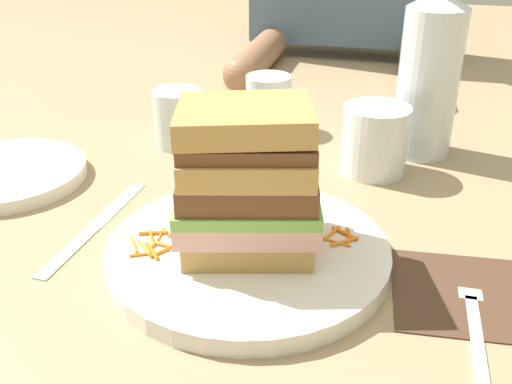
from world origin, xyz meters
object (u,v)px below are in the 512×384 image
object	(u,v)px
side_plate	(6,174)
empty_tumbler_1	(178,118)
empty_tumbler_0	(269,103)
fork	(474,309)
main_plate	(248,252)
sandwich	(247,181)
napkin_dark	(471,296)
knife	(93,228)
juice_glass	(374,143)
water_bottle	(429,73)

from	to	relation	value
side_plate	empty_tumbler_1	bearing A→B (deg)	43.23
empty_tumbler_0	fork	bearing A→B (deg)	-54.81
side_plate	main_plate	bearing A→B (deg)	-16.25
sandwich	napkin_dark	xyz separation A→B (m)	(0.20, -0.01, -0.08)
sandwich	napkin_dark	world-z (taller)	sandwich
knife	juice_glass	world-z (taller)	juice_glass
knife	juice_glass	bearing A→B (deg)	38.24
empty_tumbler_0	empty_tumbler_1	bearing A→B (deg)	-139.81
main_plate	juice_glass	distance (m)	0.25
water_bottle	knife	bearing A→B (deg)	-138.65
sandwich	juice_glass	bearing A→B (deg)	66.39
main_plate	fork	bearing A→B (deg)	-8.71
knife	water_bottle	size ratio (longest dim) A/B	0.82
fork	empty_tumbler_0	distance (m)	0.45
water_bottle	empty_tumbler_1	world-z (taller)	water_bottle
napkin_dark	juice_glass	distance (m)	0.26
fork	side_plate	size ratio (longest dim) A/B	0.88
napkin_dark	juice_glass	bearing A→B (deg)	113.22
main_plate	sandwich	distance (m)	0.07
knife	juice_glass	xyz separation A→B (m)	(0.27, 0.21, 0.04)
knife	empty_tumbler_0	distance (m)	0.34
sandwich	side_plate	world-z (taller)	sandwich
knife	fork	bearing A→B (deg)	-7.16
main_plate	sandwich	xyz separation A→B (m)	(-0.00, 0.00, 0.07)
main_plate	knife	world-z (taller)	main_plate
main_plate	empty_tumbler_1	bearing A→B (deg)	123.21
napkin_dark	side_plate	bearing A→B (deg)	168.87
main_plate	empty_tumbler_0	distance (m)	0.35
sandwich	water_bottle	bearing A→B (deg)	62.70
sandwich	empty_tumbler_1	distance (m)	0.30
empty_tumbler_0	empty_tumbler_1	size ratio (longest dim) A/B	1.03
sandwich	knife	bearing A→B (deg)	174.88
juice_glass	sandwich	bearing A→B (deg)	-113.61
knife	sandwich	bearing A→B (deg)	-5.12
main_plate	side_plate	size ratio (longest dim) A/B	1.41
water_bottle	empty_tumbler_1	bearing A→B (deg)	-170.45
sandwich	fork	size ratio (longest dim) A/B	0.88
sandwich	knife	xyz separation A→B (m)	(-0.17, 0.02, -0.08)
main_plate	knife	xyz separation A→B (m)	(-0.17, 0.02, -0.01)
fork	empty_tumbler_1	distance (m)	0.46
sandwich	empty_tumbler_0	size ratio (longest dim) A/B	1.85
sandwich	napkin_dark	size ratio (longest dim) A/B	1.10
empty_tumbler_1	side_plate	size ratio (longest dim) A/B	0.41
empty_tumbler_0	water_bottle	bearing A→B (deg)	-9.17
knife	empty_tumbler_1	distance (m)	0.24
main_plate	water_bottle	distance (m)	0.36
napkin_dark	juice_glass	world-z (taller)	juice_glass
napkin_dark	fork	size ratio (longest dim) A/B	0.80
sandwich	juice_glass	world-z (taller)	sandwich
juice_glass	side_plate	distance (m)	0.45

